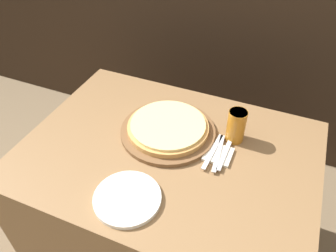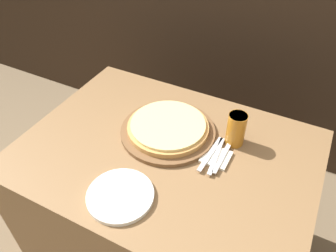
# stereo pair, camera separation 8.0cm
# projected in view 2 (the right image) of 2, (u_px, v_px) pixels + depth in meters

# --- Properties ---
(ground_plane) EXTENTS (12.00, 12.00, 0.00)m
(ground_plane) POSITION_uv_depth(u_px,v_px,m) (167.00, 244.00, 1.87)
(ground_plane) COLOR #756047
(dining_table) EXTENTS (1.22, 0.89, 0.76)m
(dining_table) POSITION_uv_depth(u_px,v_px,m) (167.00, 204.00, 1.62)
(dining_table) COLOR olive
(dining_table) RESTS_ON ground_plane
(pizza_on_board) EXTENTS (0.42, 0.42, 0.06)m
(pizza_on_board) POSITION_uv_depth(u_px,v_px,m) (168.00, 129.00, 1.43)
(pizza_on_board) COLOR brown
(pizza_on_board) RESTS_ON dining_table
(beer_glass) EXTENTS (0.08, 0.08, 0.15)m
(beer_glass) POSITION_uv_depth(u_px,v_px,m) (236.00, 128.00, 1.35)
(beer_glass) COLOR #B7701E
(beer_glass) RESTS_ON dining_table
(dinner_plate) EXTENTS (0.25, 0.25, 0.02)m
(dinner_plate) POSITION_uv_depth(u_px,v_px,m) (120.00, 196.00, 1.18)
(dinner_plate) COLOR white
(dinner_plate) RESTS_ON dining_table
(napkin_stack) EXTENTS (0.11, 0.11, 0.01)m
(napkin_stack) POSITION_uv_depth(u_px,v_px,m) (216.00, 157.00, 1.33)
(napkin_stack) COLOR silver
(napkin_stack) RESTS_ON dining_table
(fork) EXTENTS (0.03, 0.22, 0.00)m
(fork) POSITION_uv_depth(u_px,v_px,m) (210.00, 154.00, 1.33)
(fork) COLOR silver
(fork) RESTS_ON napkin_stack
(dinner_knife) EXTENTS (0.04, 0.22, 0.00)m
(dinner_knife) POSITION_uv_depth(u_px,v_px,m) (216.00, 156.00, 1.32)
(dinner_knife) COLOR silver
(dinner_knife) RESTS_ON napkin_stack
(spoon) EXTENTS (0.02, 0.18, 0.00)m
(spoon) POSITION_uv_depth(u_px,v_px,m) (222.00, 158.00, 1.31)
(spoon) COLOR silver
(spoon) RESTS_ON napkin_stack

